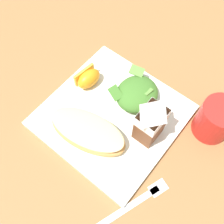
{
  "coord_description": "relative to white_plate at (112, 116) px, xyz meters",
  "views": [
    {
      "loc": [
        0.21,
        0.17,
        0.54
      ],
      "look_at": [
        0.0,
        0.0,
        0.03
      ],
      "focal_mm": 42.63,
      "sensor_mm": 36.0,
      "label": 1
    }
  ],
  "objects": [
    {
      "name": "ground",
      "position": [
        0.0,
        0.0,
        -0.01
      ],
      "size": [
        3.0,
        3.0,
        0.0
      ],
      "primitive_type": "plane",
      "color": "olive"
    },
    {
      "name": "drinking_red_cup",
      "position": [
        -0.11,
        0.18,
        0.04
      ],
      "size": [
        0.08,
        0.08,
        0.09
      ],
      "primitive_type": "cylinder",
      "color": "red",
      "rests_on": "ground"
    },
    {
      "name": "green_salad_pile",
      "position": [
        -0.07,
        0.02,
        0.03
      ],
      "size": [
        0.1,
        0.1,
        0.04
      ],
      "color": "#3D7028",
      "rests_on": "white_plate"
    },
    {
      "name": "orange_wedge_front",
      "position": [
        -0.03,
        -0.09,
        0.03
      ],
      "size": [
        0.06,
        0.04,
        0.04
      ],
      "color": "orange",
      "rests_on": "white_plate"
    },
    {
      "name": "cheesy_pizza_bread",
      "position": [
        0.07,
        -0.01,
        0.03
      ],
      "size": [
        0.11,
        0.18,
        0.04
      ],
      "color": "tan",
      "rests_on": "white_plate"
    },
    {
      "name": "metal_fork",
      "position": [
        0.12,
        0.15,
        -0.01
      ],
      "size": [
        0.18,
        0.08,
        0.01
      ],
      "color": "silver",
      "rests_on": "ground"
    },
    {
      "name": "milk_carton",
      "position": [
        -0.01,
        0.09,
        0.07
      ],
      "size": [
        0.06,
        0.05,
        0.11
      ],
      "color": "brown",
      "rests_on": "white_plate"
    },
    {
      "name": "white_plate",
      "position": [
        0.0,
        0.0,
        0.0
      ],
      "size": [
        0.28,
        0.28,
        0.02
      ],
      "primitive_type": "cube",
      "color": "white",
      "rests_on": "ground"
    }
  ]
}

